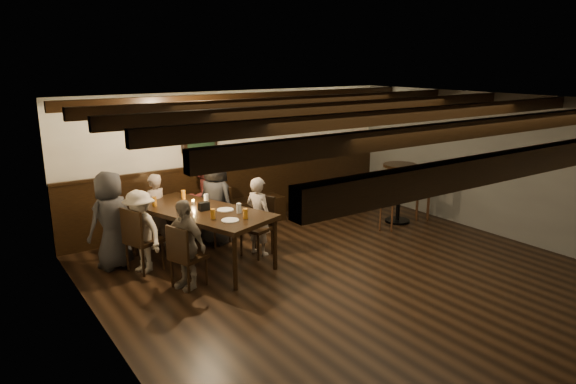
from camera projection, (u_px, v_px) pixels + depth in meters
room at (262, 179)px, 8.24m from camera, size 7.00×7.00×7.00m
dining_table at (202, 214)px, 7.46m from camera, size 1.63×2.37×0.81m
chair_left_near at (144, 251)px, 7.27m from camera, size 0.55×0.55×0.94m
chair_left_far at (188, 268)px, 6.76m from camera, size 0.50×0.50×0.86m
chair_right_near at (215, 226)px, 8.40m from camera, size 0.54×0.54×0.93m
chair_right_far at (258, 237)px, 7.88m from camera, size 0.53×0.53×0.91m
person_bench_left at (111, 220)px, 7.29m from camera, size 0.81×0.66×1.42m
person_bench_centre at (155, 211)px, 8.10m from camera, size 0.51×0.42×1.21m
person_bench_right at (203, 196)px, 8.70m from camera, size 0.79×0.70×1.35m
person_left_near at (141, 231)px, 7.17m from camera, size 0.67×0.87×1.19m
person_left_far at (185, 244)px, 6.65m from camera, size 0.51×0.76×1.20m
person_right_near at (216, 201)px, 8.31m from camera, size 0.66×0.81×1.42m
person_right_far at (259, 216)px, 7.82m from camera, size 0.42×0.52×1.22m
pint_a at (154, 201)px, 7.61m from camera, size 0.07×0.07×0.14m
pint_b at (183, 195)px, 8.00m from camera, size 0.07×0.07×0.14m
pint_c at (181, 209)px, 7.25m from camera, size 0.07×0.07×0.14m
pint_d at (206, 198)px, 7.78m from camera, size 0.07×0.07×0.14m
pint_e at (213, 214)px, 7.00m from camera, size 0.07×0.07×0.14m
pint_f at (239, 208)px, 7.27m from camera, size 0.07×0.07×0.14m
pint_g at (245, 214)px, 7.01m from camera, size 0.07×0.07×0.14m
plate_near at (230, 220)px, 6.92m from camera, size 0.24×0.24×0.01m
plate_far at (225, 210)px, 7.41m from camera, size 0.24×0.24×0.01m
condiment_caddy at (204, 206)px, 7.40m from camera, size 0.15×0.10×0.12m
candle at (193, 203)px, 7.70m from camera, size 0.05×0.05×0.05m
high_top_table at (399, 184)px, 9.37m from camera, size 0.62×0.62×1.09m
bar_stool_left at (387, 207)px, 9.01m from camera, size 0.35×0.37×1.11m
bar_stool_right at (423, 198)px, 9.59m from camera, size 0.35×0.36×1.11m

